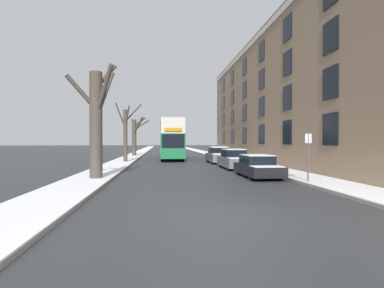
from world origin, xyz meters
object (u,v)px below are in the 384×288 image
object	(u,v)px
bare_tree_left_1	(126,133)
parked_car_2	(218,155)
oncoming_van	(167,147)
parked_car_0	(258,167)
parked_car_1	(234,159)
bare_tree_left_0	(97,119)
bare_tree_left_2	(135,135)
street_sign_post	(308,155)
double_decker_bus	(171,137)
pedestrian_left_sidewalk	(94,159)

from	to	relation	value
bare_tree_left_1	parked_car_2	world-z (taller)	bare_tree_left_1
oncoming_van	parked_car_0	bearing A→B (deg)	-81.76
parked_car_1	parked_car_2	world-z (taller)	parked_car_2
bare_tree_left_0	parked_car_0	size ratio (longest dim) A/B	1.56
parked_car_2	bare_tree_left_2	bearing A→B (deg)	124.44
parked_car_2	street_sign_post	world-z (taller)	street_sign_post
double_decker_bus	bare_tree_left_2	bearing A→B (deg)	125.84
bare_tree_left_2	double_decker_bus	size ratio (longest dim) A/B	0.48
parked_car_2	oncoming_van	size ratio (longest dim) A/B	0.77
bare_tree_left_1	parked_car_1	world-z (taller)	bare_tree_left_1
bare_tree_left_0	parked_car_1	distance (m)	11.07
pedestrian_left_sidewalk	street_sign_post	distance (m)	12.19
bare_tree_left_0	parked_car_0	xyz separation A→B (m)	(8.81, 0.68, -2.59)
bare_tree_left_2	parked_car_0	bearing A→B (deg)	-70.08
bare_tree_left_2	street_sign_post	xyz separation A→B (m)	(10.32, -27.88, -1.55)
parked_car_1	pedestrian_left_sidewalk	world-z (taller)	pedestrian_left_sidewalk
bare_tree_left_0	parked_car_1	size ratio (longest dim) A/B	1.48
bare_tree_left_2	street_sign_post	distance (m)	29.77
bare_tree_left_0	bare_tree_left_2	xyz separation A→B (m)	(-0.14, 25.36, -0.23)
parked_car_1	oncoming_van	bearing A→B (deg)	99.97
bare_tree_left_0	parked_car_0	distance (m)	9.21
bare_tree_left_2	parked_car_1	bearing A→B (deg)	-64.95
bare_tree_left_2	double_decker_bus	bearing A→B (deg)	-54.16
bare_tree_left_1	street_sign_post	size ratio (longest dim) A/B	2.31
bare_tree_left_1	double_decker_bus	size ratio (longest dim) A/B	0.49
bare_tree_left_1	parked_car_0	distance (m)	15.18
bare_tree_left_0	parked_car_0	world-z (taller)	bare_tree_left_0
double_decker_bus	parked_car_2	distance (m)	8.08
parked_car_2	double_decker_bus	bearing A→B (deg)	123.03
bare_tree_left_0	bare_tree_left_1	bearing A→B (deg)	89.99
parked_car_0	parked_car_2	world-z (taller)	parked_car_2
bare_tree_left_2	parked_car_1	distance (m)	21.25
bare_tree_left_1	double_decker_bus	bearing A→B (deg)	53.41
double_decker_bus	parked_car_0	xyz separation A→B (m)	(4.29, -18.24, -1.91)
parked_car_2	bare_tree_left_0	bearing A→B (deg)	-125.56
parked_car_0	pedestrian_left_sidewalk	distance (m)	9.82
oncoming_van	pedestrian_left_sidewalk	xyz separation A→B (m)	(-5.02, -29.27, -0.19)
street_sign_post	double_decker_bus	bearing A→B (deg)	104.82
bare_tree_left_0	parked_car_2	world-z (taller)	bare_tree_left_0
bare_tree_left_0	bare_tree_left_1	size ratio (longest dim) A/B	1.15
oncoming_van	street_sign_post	world-z (taller)	street_sign_post
parked_car_1	street_sign_post	xyz separation A→B (m)	(1.38, -8.74, 0.72)
bare_tree_left_1	pedestrian_left_sidewalk	world-z (taller)	bare_tree_left_1
bare_tree_left_0	bare_tree_left_2	size ratio (longest dim) A/B	1.17
bare_tree_left_0	pedestrian_left_sidewalk	world-z (taller)	bare_tree_left_0
bare_tree_left_0	double_decker_bus	size ratio (longest dim) A/B	0.56
bare_tree_left_1	parked_car_2	size ratio (longest dim) A/B	1.27
bare_tree_left_0	oncoming_van	world-z (taller)	bare_tree_left_0
parked_car_2	bare_tree_left_1	bearing A→B (deg)	176.57
bare_tree_left_0	oncoming_van	distance (m)	32.45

